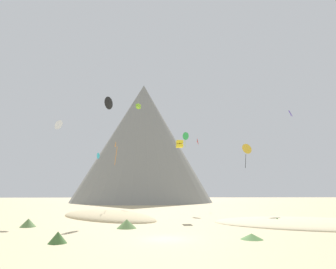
{
  "coord_description": "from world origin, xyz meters",
  "views": [
    {
      "loc": [
        -1.36,
        -29.28,
        4.49
      ],
      "look_at": [
        2.77,
        46.41,
        19.5
      ],
      "focal_mm": 30.89,
      "sensor_mm": 36.0,
      "label": 1
    }
  ],
  "objects": [
    {
      "name": "bush_far_left",
      "position": [
        -4.47,
        8.39,
        0.55
      ],
      "size": [
        3.22,
        3.22,
        1.1
      ],
      "primitive_type": "cone",
      "rotation": [
        0.0,
        0.0,
        1.93
      ],
      "color": "#668C4C",
      "rests_on": "ground_plane"
    },
    {
      "name": "bush_mid_center",
      "position": [
        -9.65,
        -1.96,
        0.51
      ],
      "size": [
        2.25,
        2.25,
        1.01
      ],
      "primitive_type": "cone",
      "rotation": [
        0.0,
        0.0,
        2.07
      ],
      "color": "#477238",
      "rests_on": "ground_plane"
    },
    {
      "name": "ground_plane",
      "position": [
        0.0,
        0.0,
        0.0
      ],
      "size": [
        400.0,
        400.0,
        0.0
      ],
      "primitive_type": "plane",
      "color": "#C6B284"
    },
    {
      "name": "kite_yellow_low",
      "position": [
        3.78,
        24.57,
        13.36
      ],
      "size": [
        1.33,
        1.34,
        1.31
      ],
      "rotation": [
        0.0,
        0.0,
        0.08
      ],
      "color": "yellow"
    },
    {
      "name": "kite_indigo_mid",
      "position": [
        24.98,
        22.79,
        19.19
      ],
      "size": [
        1.07,
        1.01,
        1.25
      ],
      "rotation": [
        0.0,
        0.0,
        3.26
      ],
      "color": "#5138B2"
    },
    {
      "name": "dune_foreground_left",
      "position": [
        -9.42,
        23.97,
        0.0
      ],
      "size": [
        24.15,
        26.92,
        2.63
      ],
      "primitive_type": "ellipsoid",
      "rotation": [
        0.0,
        0.0,
        2.22
      ],
      "color": "#C6B284",
      "rests_on": "ground_plane"
    },
    {
      "name": "kite_red_mid",
      "position": [
        11.41,
        51.0,
        18.42
      ],
      "size": [
        1.11,
        2.31,
        2.23
      ],
      "rotation": [
        0.0,
        0.0,
        4.51
      ],
      "color": "red"
    },
    {
      "name": "dune_foreground_right",
      "position": [
        20.71,
        11.35,
        0.0
      ],
      "size": [
        30.82,
        25.09,
        1.62
      ],
      "primitive_type": "ellipsoid",
      "rotation": [
        0.0,
        0.0,
        2.74
      ],
      "color": "beige",
      "rests_on": "ground_plane"
    },
    {
      "name": "bush_low_patch",
      "position": [
        8.23,
        -0.74,
        0.27
      ],
      "size": [
        3.07,
        3.07,
        0.55
      ],
      "primitive_type": "cone",
      "rotation": [
        0.0,
        0.0,
        5.56
      ],
      "color": "#568442",
      "rests_on": "ground_plane"
    },
    {
      "name": "bush_near_right",
      "position": [
        -17.29,
        10.43,
        0.54
      ],
      "size": [
        2.43,
        2.43,
        1.08
      ],
      "primitive_type": "cone",
      "rotation": [
        0.0,
        0.0,
        2.93
      ],
      "color": "#668C4C",
      "rests_on": "ground_plane"
    },
    {
      "name": "kite_gold_low",
      "position": [
        16.59,
        24.42,
        12.45
      ],
      "size": [
        2.16,
        1.25,
        4.67
      ],
      "rotation": [
        0.0,
        0.0,
        3.4
      ],
      "color": "gold"
    },
    {
      "name": "rock_massif",
      "position": [
        -5.5,
        99.1,
        25.81
      ],
      "size": [
        85.61,
        85.61,
        53.51
      ],
      "color": "gray",
      "rests_on": "ground_plane"
    },
    {
      "name": "kite_orange_mid",
      "position": [
        -9.01,
        30.82,
        13.19
      ],
      "size": [
        0.52,
        0.91,
        4.79
      ],
      "rotation": [
        0.0,
        0.0,
        3.96
      ],
      "color": "orange"
    },
    {
      "name": "kite_black_mid",
      "position": [
        -9.96,
        25.55,
        21.53
      ],
      "size": [
        1.47,
        2.31,
        2.55
      ],
      "rotation": [
        0.0,
        0.0,
        1.04
      ],
      "color": "black"
    },
    {
      "name": "bush_ridge_crest",
      "position": [
        16.11,
        11.52,
        0.44
      ],
      "size": [
        2.49,
        2.49,
        0.88
      ],
      "primitive_type": "cone",
      "rotation": [
        0.0,
        0.0,
        6.24
      ],
      "color": "#477238",
      "rests_on": "ground_plane"
    },
    {
      "name": "kite_green_mid",
      "position": [
        6.76,
        39.42,
        17.75
      ],
      "size": [
        1.61,
        1.65,
        3.76
      ],
      "rotation": [
        0.0,
        0.0,
        2.34
      ],
      "color": "green"
    },
    {
      "name": "kite_cyan_low",
      "position": [
        -14.98,
        43.4,
        13.28
      ],
      "size": [
        0.67,
        1.51,
        1.52
      ],
      "rotation": [
        0.0,
        0.0,
        4.4
      ],
      "color": "#33BCDB"
    },
    {
      "name": "kite_white_mid",
      "position": [
        -18.05,
        21.81,
        16.15
      ],
      "size": [
        1.87,
        1.27,
        1.78
      ],
      "rotation": [
        0.0,
        0.0,
        2.72
      ],
      "color": "white"
    },
    {
      "name": "kite_lime_high",
      "position": [
        -5.5,
        49.49,
        28.17
      ],
      "size": [
        1.57,
        1.57,
        1.41
      ],
      "rotation": [
        0.0,
        0.0,
        2.32
      ],
      "color": "#8CD133"
    }
  ]
}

